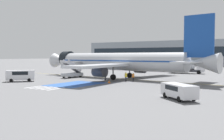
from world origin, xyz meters
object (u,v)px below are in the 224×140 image
object	(u,v)px
ground_crew_2	(105,76)
traffic_cone_0	(109,81)
airliner	(118,61)
boarding_stairs_forward	(72,73)
ground_crew_1	(133,77)
terminal_building	(192,53)
service_van_1	(179,90)
service_van_0	(20,75)
ground_crew_0	(126,76)
fuel_tanker	(185,67)

from	to	relation	value
ground_crew_2	traffic_cone_0	distance (m)	4.93
airliner	boarding_stairs_forward	xyz separation A→B (m)	(-10.06, -3.32, -2.67)
ground_crew_1	terminal_building	world-z (taller)	terminal_building
service_van_1	ground_crew_2	xyz separation A→B (m)	(-19.41, 14.50, -0.13)
airliner	ground_crew_1	bearing A→B (deg)	-119.45
airliner	terminal_building	xyz separation A→B (m)	(-6.39, 84.52, 2.59)
service_van_0	ground_crew_0	distance (m)	20.20
fuel_tanker	ground_crew_0	size ratio (longest dim) A/B	5.63
airliner	boarding_stairs_forward	world-z (taller)	airliner
boarding_stairs_forward	ground_crew_1	xyz separation A→B (m)	(15.79, -0.83, -0.08)
fuel_tanker	service_van_0	distance (m)	44.24
service_van_1	ground_crew_2	bearing A→B (deg)	93.77
service_van_1	terminal_building	bearing A→B (deg)	54.45
airliner	fuel_tanker	bearing A→B (deg)	-11.35
airliner	ground_crew_1	size ratio (longest dim) A/B	25.99
service_van_1	ground_crew_0	bearing A→B (deg)	85.49
fuel_tanker	service_van_1	distance (m)	45.17
boarding_stairs_forward	ground_crew_1	world-z (taller)	boarding_stairs_forward
service_van_1	ground_crew_0	world-z (taller)	ground_crew_0
terminal_building	traffic_cone_0	bearing A→B (deg)	-84.08
ground_crew_0	terminal_building	xyz separation A→B (m)	(-10.82, 89.23, 5.25)
service_van_0	ground_crew_1	distance (m)	21.59
ground_crew_2	ground_crew_0	bearing A→B (deg)	-79.24
airliner	boarding_stairs_forward	distance (m)	10.93
airliner	service_van_1	distance (m)	27.87
boarding_stairs_forward	fuel_tanker	xyz separation A→B (m)	(17.73, 27.14, 0.80)
airliner	terminal_building	bearing A→B (deg)	10.82
terminal_building	boarding_stairs_forward	bearing A→B (deg)	-92.40
ground_crew_2	service_van_0	bearing A→B (deg)	132.08
fuel_tanker	ground_crew_0	xyz separation A→B (m)	(-3.24, -28.53, -0.78)
traffic_cone_0	terminal_building	bearing A→B (deg)	95.92
ground_crew_0	boarding_stairs_forward	bearing A→B (deg)	-50.41
service_van_1	terminal_building	size ratio (longest dim) A/B	0.04
airliner	terminal_building	world-z (taller)	terminal_building
service_van_0	ground_crew_0	size ratio (longest dim) A/B	2.84
ground_crew_1	traffic_cone_0	bearing A→B (deg)	71.18
ground_crew_0	ground_crew_2	distance (m)	4.41
boarding_stairs_forward	service_van_0	distance (m)	12.43
service_van_0	traffic_cone_0	size ratio (longest dim) A/B	8.43
ground_crew_0	traffic_cone_0	bearing A→B (deg)	30.13
airliner	service_van_1	xyz separation A→B (m)	(19.47, -19.77, -2.62)
boarding_stairs_forward	ground_crew_0	xyz separation A→B (m)	(14.49, -1.40, 0.02)
airliner	traffic_cone_0	distance (m)	10.12
fuel_tanker	ground_crew_2	xyz separation A→B (m)	(-7.61, -29.10, -0.87)
fuel_tanker	service_van_0	world-z (taller)	fuel_tanker
fuel_tanker	ground_crew_2	bearing A→B (deg)	-20.34
airliner	terminal_building	size ratio (longest dim) A/B	0.36
boarding_stairs_forward	ground_crew_0	size ratio (longest dim) A/B	3.05
airliner	ground_crew_1	xyz separation A→B (m)	(5.72, -4.15, -2.75)
ground_crew_1	traffic_cone_0	xyz separation A→B (m)	(-2.42, -4.79, -0.63)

